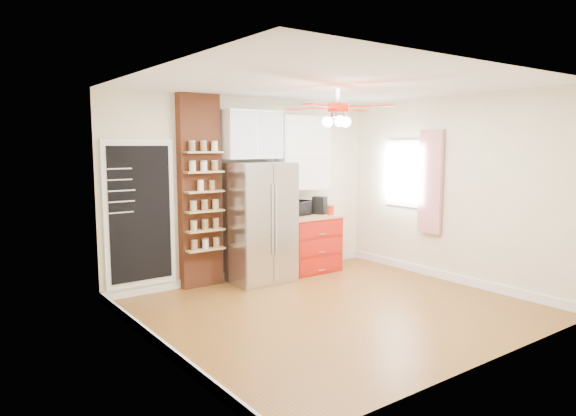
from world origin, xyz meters
TOP-DOWN VIEW (x-y plane):
  - floor at (0.00, 0.00)m, footprint 4.50×4.50m
  - ceiling at (0.00, 0.00)m, footprint 4.50×4.50m
  - wall_back at (0.00, 2.00)m, footprint 4.50×0.02m
  - wall_front at (0.00, -2.00)m, footprint 4.50×0.02m
  - wall_left at (-2.25, 0.00)m, footprint 0.02×4.00m
  - wall_right at (2.25, 0.00)m, footprint 0.02×4.00m
  - chalkboard at (-1.70, 1.96)m, footprint 0.95×0.05m
  - brick_pillar at (-0.85, 1.92)m, footprint 0.60×0.16m
  - fridge at (-0.05, 1.63)m, footprint 0.90×0.70m
  - upper_glass_cabinet at (-0.05, 1.82)m, footprint 0.90×0.35m
  - red_cabinet at (0.92, 1.68)m, footprint 0.94×0.64m
  - upper_shelf_unit at (0.92, 1.85)m, footprint 0.90×0.30m
  - window at (2.23, 0.90)m, footprint 0.04×0.75m
  - curtain at (2.18, 0.35)m, footprint 0.06×0.40m
  - ceiling_fan at (0.00, 0.00)m, footprint 1.40×1.40m
  - toaster_oven at (0.72, 1.76)m, footprint 0.47×0.36m
  - coffee_maker at (1.14, 1.69)m, footprint 0.22×0.25m
  - canister_left at (1.21, 1.50)m, footprint 0.12×0.12m
  - canister_right at (1.29, 1.73)m, footprint 0.11×0.11m
  - pantry_jar_oats at (-0.92, 1.76)m, footprint 0.09×0.09m
  - pantry_jar_beans at (-0.72, 1.81)m, footprint 0.11×0.11m

SIDE VIEW (x-z plane):
  - floor at x=0.00m, z-range 0.00..0.00m
  - red_cabinet at x=0.92m, z-range 0.00..0.90m
  - fridge at x=-0.05m, z-range 0.00..1.75m
  - canister_left at x=1.21m, z-range 0.90..1.05m
  - canister_right at x=1.29m, z-range 0.90..1.05m
  - toaster_oven at x=0.72m, z-range 0.90..1.14m
  - coffee_maker at x=1.14m, z-range 0.90..1.18m
  - chalkboard at x=-1.70m, z-range 0.12..2.08m
  - wall_back at x=0.00m, z-range 0.00..2.70m
  - wall_front at x=0.00m, z-range 0.00..2.70m
  - wall_left at x=-2.25m, z-range 0.00..2.70m
  - wall_right at x=2.25m, z-range 0.00..2.70m
  - brick_pillar at x=-0.85m, z-range 0.00..2.70m
  - pantry_jar_beans at x=-0.72m, z-range 1.37..1.49m
  - pantry_jar_oats at x=-0.92m, z-range 1.37..1.52m
  - curtain at x=2.18m, z-range 0.67..2.23m
  - window at x=2.23m, z-range 1.02..2.08m
  - upper_shelf_unit at x=0.92m, z-range 1.30..2.45m
  - upper_glass_cabinet at x=-0.05m, z-range 1.80..2.50m
  - ceiling_fan at x=0.00m, z-range 2.20..2.65m
  - ceiling at x=0.00m, z-range 2.70..2.70m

